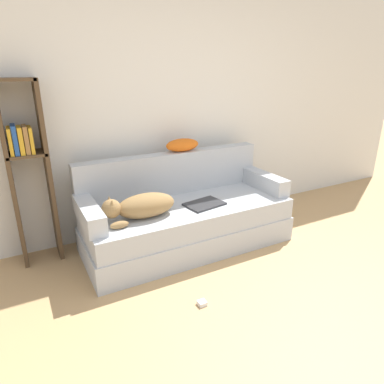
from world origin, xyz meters
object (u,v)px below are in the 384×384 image
Objects in this scene: laptop at (204,204)px; bookshelf at (28,164)px; couch at (187,225)px; dog at (141,206)px; power_adapter at (202,303)px; throw_pillow at (182,145)px.

laptop is 0.25× the size of bookshelf.
bookshelf reaches higher than couch.
dog is at bearing -32.82° from bookshelf.
couch is 0.61m from dog.
bookshelf is 1.86m from power_adapter.
throw_pillow is at bearing 80.28° from laptop.
dog reaches higher than couch.
dog is at bearing 102.17° from power_adapter.
power_adapter is (-0.33, -0.87, -0.20)m from couch.
dog is at bearing -169.32° from couch.
couch is 0.29m from laptop.
dog is at bearing 169.47° from laptop.
couch is at bearing -110.19° from throw_pillow.
bookshelf reaches higher than dog.
dog is at bearing -144.42° from throw_pillow.
power_adapter is at bearing -110.61° from throw_pillow.
dog is 0.40× the size of bookshelf.
couch is 5.08× the size of laptop.
dog is 0.87m from throw_pillow.
couch is 5.61× the size of throw_pillow.
dog reaches higher than power_adapter.
throw_pillow is at bearing -2.82° from bookshelf.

